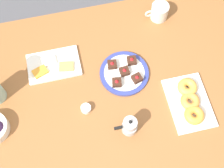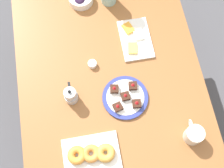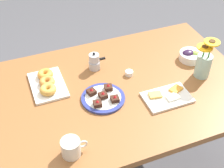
{
  "view_description": "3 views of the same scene",
  "coord_description": "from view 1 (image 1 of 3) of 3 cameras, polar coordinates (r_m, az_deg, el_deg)",
  "views": [
    {
      "loc": [
        0.14,
        0.59,
        2.13
      ],
      "look_at": [
        0.0,
        0.0,
        0.78
      ],
      "focal_mm": 50.0,
      "sensor_mm": 36.0,
      "label": 1
    },
    {
      "loc": [
        -0.57,
        0.1,
        2.31
      ],
      "look_at": [
        0.0,
        0.0,
        0.78
      ],
      "focal_mm": 50.0,
      "sensor_mm": 36.0,
      "label": 2
    },
    {
      "loc": [
        -0.48,
        -1.24,
        1.93
      ],
      "look_at": [
        0.0,
        0.0,
        0.78
      ],
      "focal_mm": 50.0,
      "sensor_mm": 36.0,
      "label": 3
    }
  ],
  "objects": [
    {
      "name": "croissant_platter",
      "position": [
        1.51,
        14.03,
        -3.16
      ],
      "size": [
        0.19,
        0.28,
        0.05
      ],
      "color": "white",
      "rests_on": "dining_table"
    },
    {
      "name": "dessert_plate",
      "position": [
        1.54,
        2.26,
        2.05
      ],
      "size": [
        0.24,
        0.24,
        0.05
      ],
      "color": "navy",
      "rests_on": "dining_table"
    },
    {
      "name": "dining_table",
      "position": [
        1.59,
        -0.0,
        -1.85
      ],
      "size": [
        1.6,
        1.0,
        0.74
      ],
      "color": "brown",
      "rests_on": "ground_plane"
    },
    {
      "name": "moka_pot",
      "position": [
        1.4,
        3.23,
        -7.68
      ],
      "size": [
        0.11,
        0.07,
        0.12
      ],
      "color": "#B7B7BC",
      "rests_on": "dining_table"
    },
    {
      "name": "ground_plane",
      "position": [
        2.21,
        -0.0,
        -8.32
      ],
      "size": [
        6.0,
        6.0,
        0.0
      ],
      "primitive_type": "plane",
      "color": "#4C4C51"
    },
    {
      "name": "jam_cup_honey",
      "position": [
        1.46,
        -4.78,
        -4.48
      ],
      "size": [
        0.05,
        0.05,
        0.03
      ],
      "color": "white",
      "rests_on": "dining_table"
    },
    {
      "name": "cheese_platter",
      "position": [
        1.58,
        -10.65,
        3.4
      ],
      "size": [
        0.26,
        0.17,
        0.03
      ],
      "color": "white",
      "rests_on": "dining_table"
    },
    {
      "name": "coffee_mug",
      "position": [
        1.71,
        8.63,
        12.96
      ],
      "size": [
        0.13,
        0.09,
        0.09
      ],
      "color": "beige",
      "rests_on": "dining_table"
    }
  ]
}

